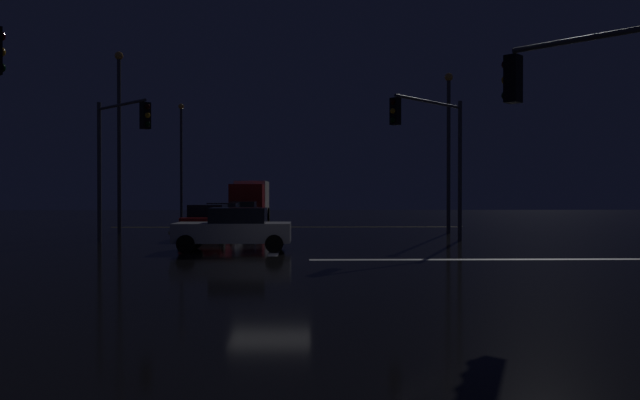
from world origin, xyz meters
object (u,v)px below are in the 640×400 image
sedan_white (223,216)px  traffic_signal_ne (434,140)px  sedan_silver_crossing (234,229)px  sedan_red (207,221)px  streetlamp_left_near (119,129)px  sedan_black (243,213)px  streetlamp_right_near (449,140)px  traffic_signal_se (594,109)px  traffic_signal_nw (118,143)px  box_truck (251,199)px  streetlamp_left_far (181,153)px

sedan_white → traffic_signal_ne: 14.01m
sedan_silver_crossing → sedan_red: bearing=107.3°
sedan_silver_crossing → streetlamp_left_near: streetlamp_left_near is taller
sedan_black → streetlamp_right_near: bearing=-35.6°
traffic_signal_ne → sedan_red: bearing=162.6°
sedan_red → traffic_signal_ne: size_ratio=0.70×
traffic_signal_ne → streetlamp_right_near: streetlamp_right_near is taller
traffic_signal_se → streetlamp_right_near: size_ratio=0.65×
sedan_silver_crossing → streetlamp_right_near: size_ratio=0.51×
traffic_signal_nw → streetlamp_left_near: (-1.88, 6.38, 1.26)m
box_truck → streetlamp_left_far: streetlamp_left_far is taller
sedan_red → sedan_white: size_ratio=1.00×
sedan_red → sedan_black: (0.47, 11.89, 0.00)m
sedan_black → sedan_silver_crossing: same height
traffic_signal_ne → streetlamp_left_far: streetlamp_left_far is taller
sedan_white → streetlamp_right_near: (12.25, -2.39, 4.12)m
sedan_red → sedan_silver_crossing: size_ratio=1.00×
streetlamp_right_near → box_truck: bearing=127.3°
traffic_signal_ne → streetlamp_left_near: 16.63m
traffic_signal_se → sedan_silver_crossing: bearing=129.7°
box_truck → streetlamp_left_far: (-5.48, 0.39, 3.56)m
sedan_red → sedan_white: 5.89m
sedan_silver_crossing → traffic_signal_ne: traffic_signal_ne is taller
box_truck → streetlamp_left_far: bearing=175.9°
streetlamp_right_near → streetlamp_left_far: size_ratio=0.93×
traffic_signal_ne → streetlamp_left_far: bearing=123.9°
sedan_red → sedan_black: bearing=87.7°
sedan_red → traffic_signal_nw: bearing=-138.8°
sedan_silver_crossing → traffic_signal_se: traffic_signal_se is taller
traffic_signal_ne → streetlamp_right_near: bearing=72.0°
sedan_silver_crossing → sedan_black: bearing=94.8°
sedan_white → sedan_silver_crossing: (2.07, -12.34, 0.00)m
streetlamp_left_near → streetlamp_left_far: bearing=90.0°
traffic_signal_nw → streetlamp_right_near: 16.76m
sedan_black → streetlamp_right_near: 14.99m
streetlamp_left_near → sedan_white: bearing=25.1°
sedan_black → streetlamp_left_far: streetlamp_left_far is taller
traffic_signal_ne → sedan_black: bearing=122.4°
traffic_signal_nw → box_truck: bearing=80.7°
traffic_signal_nw → streetlamp_left_far: streetlamp_left_far is taller
sedan_red → sedan_white: same height
sedan_white → streetlamp_right_near: streetlamp_right_near is taller
streetlamp_left_far → streetlamp_left_near: bearing=-90.0°
sedan_black → sedan_white: bearing=-95.1°
sedan_white → streetlamp_left_far: bearing=110.6°
traffic_signal_se → traffic_signal_ne: bearing=91.8°
sedan_black → streetlamp_left_near: streetlamp_left_near is taller
sedan_black → box_truck: size_ratio=0.52×
traffic_signal_se → traffic_signal_nw: bearing=135.0°
streetlamp_right_near → streetlamp_left_near: (-17.36, 0.00, 0.54)m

